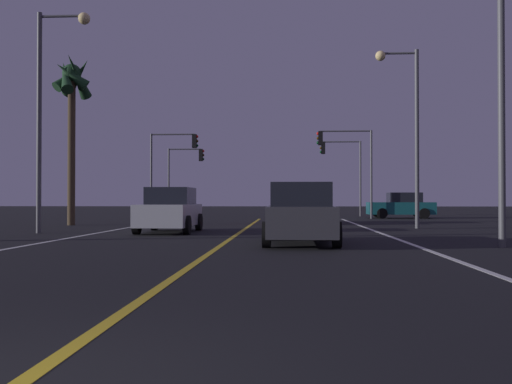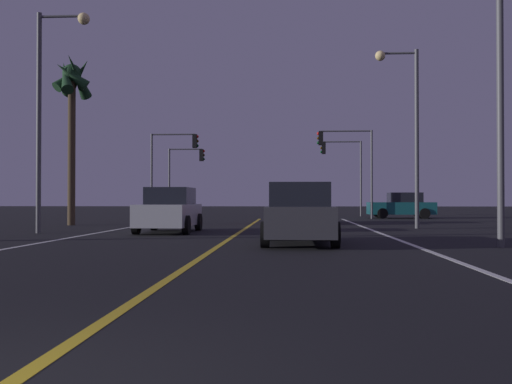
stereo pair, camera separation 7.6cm
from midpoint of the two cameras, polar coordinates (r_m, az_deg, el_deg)
lane_edge_right at (r=17.23m, az=14.75°, el=-4.86°), size 0.16×39.14×0.01m
lane_edge_left at (r=18.32m, az=-19.43°, el=-4.59°), size 0.16×39.14×0.01m
lane_center_divider at (r=16.99m, az=-2.88°, el=-4.94°), size 0.16×39.14×0.01m
car_crossing_side at (r=38.88m, az=14.48°, el=-1.35°), size 4.30×2.02×1.70m
car_ahead_far at (r=29.57m, az=5.17°, el=-1.57°), size 2.02×4.30×1.70m
car_lead_same_lane at (r=15.90m, az=4.49°, el=-2.27°), size 2.02×4.30×1.70m
car_oncoming at (r=21.77m, az=-8.56°, el=-1.86°), size 2.02×4.30×1.70m
traffic_light_near_right at (r=37.22m, az=9.05°, el=3.90°), size 3.59×0.36×5.72m
traffic_light_near_left at (r=37.79m, az=-8.18°, el=3.65°), size 3.20×0.36×5.58m
traffic_light_far_right at (r=42.70m, az=8.64°, el=3.14°), size 3.07×0.36×5.59m
traffic_light_far_left at (r=43.19m, az=-6.93°, el=2.62°), size 2.78×0.36×5.09m
street_lamp_right_near at (r=16.22m, az=21.92°, el=10.95°), size 1.87×0.44×7.03m
street_lamp_left_mid at (r=22.55m, az=-19.84°, el=9.26°), size 1.99×0.44×8.16m
street_lamp_right_far at (r=25.50m, az=15.00°, el=7.50°), size 1.86×0.44×7.71m
palm_tree_left_mid at (r=29.34m, az=-17.89°, el=9.70°), size 2.17×2.22×8.26m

